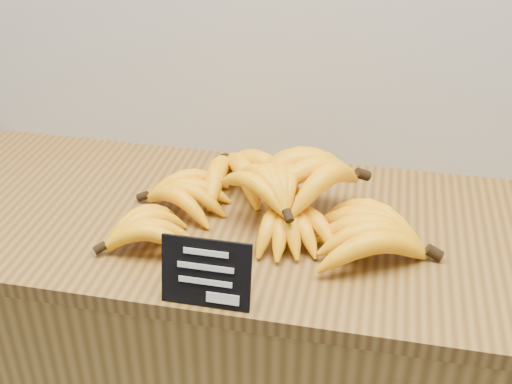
% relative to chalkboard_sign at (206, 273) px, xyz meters
% --- Properties ---
extents(counter_top, '(1.36, 0.54, 0.03)m').
position_rel_chalkboard_sign_xyz_m(counter_top, '(0.04, 0.24, -0.07)').
color(counter_top, brown).
rests_on(counter_top, counter).
extents(chalkboard_sign, '(0.14, 0.03, 0.11)m').
position_rel_chalkboard_sign_xyz_m(chalkboard_sign, '(0.00, 0.00, 0.00)').
color(chalkboard_sign, black).
rests_on(chalkboard_sign, counter_top).
extents(banana_pile, '(0.59, 0.42, 0.13)m').
position_rel_chalkboard_sign_xyz_m(banana_pile, '(0.06, 0.24, -0.01)').
color(banana_pile, '#FFB50A').
rests_on(banana_pile, counter_top).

